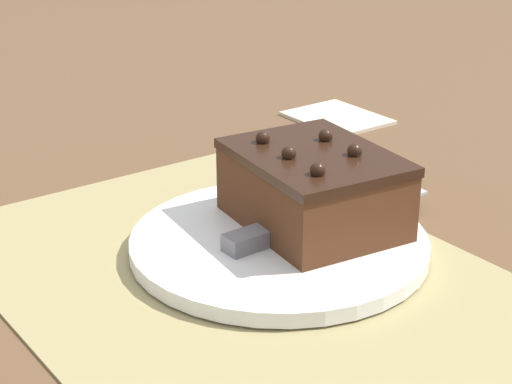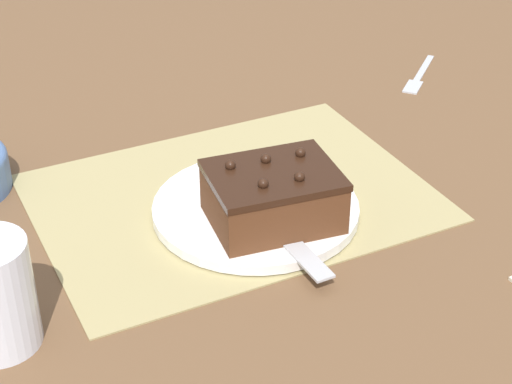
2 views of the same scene
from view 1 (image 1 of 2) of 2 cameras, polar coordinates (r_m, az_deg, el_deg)
The scene contains 6 objects.
ground_plane at distance 0.66m, azimuth -1.27°, elevation -5.52°, with size 3.00×3.00×0.00m, color brown.
placemat_woven at distance 0.66m, azimuth -1.27°, elevation -5.36°, with size 0.46×0.34×0.00m, color tan.
cake_plate at distance 0.69m, azimuth 1.54°, elevation -3.42°, with size 0.24×0.24×0.01m.
chocolate_cake at distance 0.70m, azimuth 3.86°, elevation 0.27°, with size 0.15×0.13×0.07m.
serving_knife at distance 0.69m, azimuth 2.79°, elevation -2.27°, with size 0.02×0.21×0.01m.
folded_napkin at distance 1.02m, azimuth 5.43°, elevation 5.05°, with size 0.11×0.09×0.01m, color beige.
Camera 1 is at (-0.48, 0.33, 0.31)m, focal length 60.00 mm.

